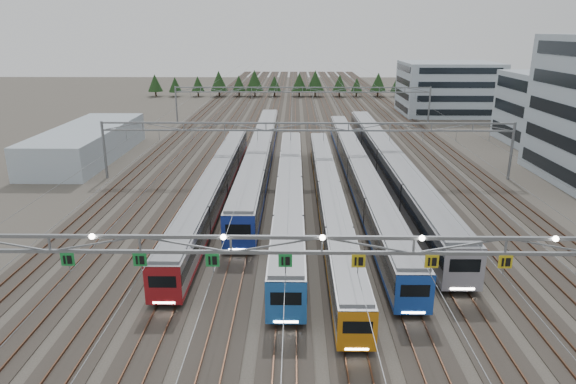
{
  "coord_description": "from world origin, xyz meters",
  "views": [
    {
      "loc": [
        -1.71,
        -28.93,
        19.88
      ],
      "look_at": [
        -2.38,
        22.7,
        3.5
      ],
      "focal_mm": 32.0,
      "sensor_mm": 36.0,
      "label": 1
    }
  ],
  "objects_px": {
    "train_d": "(329,194)",
    "train_f": "(388,163)",
    "train_b": "(260,154)",
    "gantry_mid": "(307,133)",
    "train_e": "(358,170)",
    "gantry_near": "(321,249)",
    "west_shed": "(87,143)",
    "train_c": "(290,190)",
    "gantry_far": "(303,94)",
    "depot_bldg_north": "(448,88)",
    "train_a": "(216,183)",
    "depot_bldg_mid": "(549,109)"
  },
  "relations": [
    {
      "from": "train_f",
      "to": "west_shed",
      "type": "distance_m",
      "value": 47.91
    },
    {
      "from": "train_e",
      "to": "gantry_mid",
      "type": "distance_m",
      "value": 8.52
    },
    {
      "from": "train_c",
      "to": "west_shed",
      "type": "height_order",
      "value": "west_shed"
    },
    {
      "from": "gantry_near",
      "to": "west_shed",
      "type": "distance_m",
      "value": 62.91
    },
    {
      "from": "train_e",
      "to": "depot_bldg_mid",
      "type": "relative_size",
      "value": 4.25
    },
    {
      "from": "train_f",
      "to": "depot_bldg_north",
      "type": "relative_size",
      "value": 3.05
    },
    {
      "from": "train_a",
      "to": "gantry_far",
      "type": "xyz_separation_m",
      "value": [
        11.25,
        54.41,
        4.34
      ]
    },
    {
      "from": "train_f",
      "to": "gantry_mid",
      "type": "xyz_separation_m",
      "value": [
        -11.25,
        -0.01,
        4.05
      ]
    },
    {
      "from": "train_a",
      "to": "train_e",
      "type": "bearing_deg",
      "value": 19.85
    },
    {
      "from": "train_a",
      "to": "gantry_mid",
      "type": "relative_size",
      "value": 0.93
    },
    {
      "from": "gantry_mid",
      "to": "gantry_far",
      "type": "bearing_deg",
      "value": 90.0
    },
    {
      "from": "train_c",
      "to": "gantry_near",
      "type": "relative_size",
      "value": 0.92
    },
    {
      "from": "train_b",
      "to": "train_f",
      "type": "distance_m",
      "value": 18.7
    },
    {
      "from": "train_b",
      "to": "gantry_mid",
      "type": "height_order",
      "value": "gantry_mid"
    },
    {
      "from": "train_a",
      "to": "gantry_near",
      "type": "height_order",
      "value": "gantry_near"
    },
    {
      "from": "train_c",
      "to": "depot_bldg_mid",
      "type": "distance_m",
      "value": 58.6
    },
    {
      "from": "gantry_mid",
      "to": "depot_bldg_north",
      "type": "distance_m",
      "value": 68.39
    },
    {
      "from": "train_f",
      "to": "gantry_far",
      "type": "relative_size",
      "value": 1.19
    },
    {
      "from": "depot_bldg_mid",
      "to": "depot_bldg_north",
      "type": "bearing_deg",
      "value": 103.31
    },
    {
      "from": "train_a",
      "to": "train_d",
      "type": "height_order",
      "value": "train_a"
    },
    {
      "from": "train_c",
      "to": "west_shed",
      "type": "distance_m",
      "value": 40.85
    },
    {
      "from": "depot_bldg_north",
      "to": "west_shed",
      "type": "height_order",
      "value": "depot_bldg_north"
    },
    {
      "from": "train_d",
      "to": "train_f",
      "type": "bearing_deg",
      "value": 55.06
    },
    {
      "from": "depot_bldg_north",
      "to": "train_a",
      "type": "bearing_deg",
      "value": -124.66
    },
    {
      "from": "train_f",
      "to": "gantry_mid",
      "type": "height_order",
      "value": "gantry_mid"
    },
    {
      "from": "train_e",
      "to": "west_shed",
      "type": "relative_size",
      "value": 2.27
    },
    {
      "from": "train_b",
      "to": "train_e",
      "type": "height_order",
      "value": "train_b"
    },
    {
      "from": "train_d",
      "to": "depot_bldg_north",
      "type": "distance_m",
      "value": 78.8
    },
    {
      "from": "train_f",
      "to": "west_shed",
      "type": "height_order",
      "value": "west_shed"
    },
    {
      "from": "train_d",
      "to": "train_f",
      "type": "xyz_separation_m",
      "value": [
        9.0,
        12.88,
        0.43
      ]
    },
    {
      "from": "train_c",
      "to": "depot_bldg_north",
      "type": "xyz_separation_m",
      "value": [
        37.87,
        70.69,
        4.09
      ]
    },
    {
      "from": "train_a",
      "to": "train_c",
      "type": "xyz_separation_m",
      "value": [
        9.0,
        -2.9,
        0.08
      ]
    },
    {
      "from": "train_e",
      "to": "gantry_far",
      "type": "distance_m",
      "value": 48.58
    },
    {
      "from": "train_f",
      "to": "depot_bldg_mid",
      "type": "xyz_separation_m",
      "value": [
        32.59,
        23.63,
        3.99
      ]
    },
    {
      "from": "train_c",
      "to": "gantry_far",
      "type": "height_order",
      "value": "gantry_far"
    },
    {
      "from": "train_a",
      "to": "gantry_far",
      "type": "height_order",
      "value": "gantry_far"
    },
    {
      "from": "train_f",
      "to": "train_c",
      "type": "bearing_deg",
      "value": -137.62
    },
    {
      "from": "gantry_mid",
      "to": "gantry_far",
      "type": "distance_m",
      "value": 45.0
    },
    {
      "from": "depot_bldg_north",
      "to": "gantry_mid",
      "type": "bearing_deg",
      "value": -121.39
    },
    {
      "from": "gantry_far",
      "to": "depot_bldg_mid",
      "type": "relative_size",
      "value": 3.52
    },
    {
      "from": "train_d",
      "to": "train_f",
      "type": "relative_size",
      "value": 0.85
    },
    {
      "from": "gantry_near",
      "to": "west_shed",
      "type": "xyz_separation_m",
      "value": [
        -35.13,
        51.99,
        -4.64
      ]
    },
    {
      "from": "train_b",
      "to": "train_e",
      "type": "distance_m",
      "value": 15.69
    },
    {
      "from": "train_c",
      "to": "gantry_far",
      "type": "relative_size",
      "value": 0.92
    },
    {
      "from": "gantry_mid",
      "to": "depot_bldg_north",
      "type": "xyz_separation_m",
      "value": [
        35.62,
        58.38,
        -0.17
      ]
    },
    {
      "from": "train_c",
      "to": "train_e",
      "type": "height_order",
      "value": "train_c"
    },
    {
      "from": "gantry_far",
      "to": "depot_bldg_north",
      "type": "relative_size",
      "value": 2.56
    },
    {
      "from": "west_shed",
      "to": "gantry_near",
      "type": "bearing_deg",
      "value": -55.95
    },
    {
      "from": "train_a",
      "to": "train_f",
      "type": "bearing_deg",
      "value": 22.72
    },
    {
      "from": "train_b",
      "to": "train_d",
      "type": "xyz_separation_m",
      "value": [
        9.0,
        -17.95,
        -0.37
      ]
    }
  ]
}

